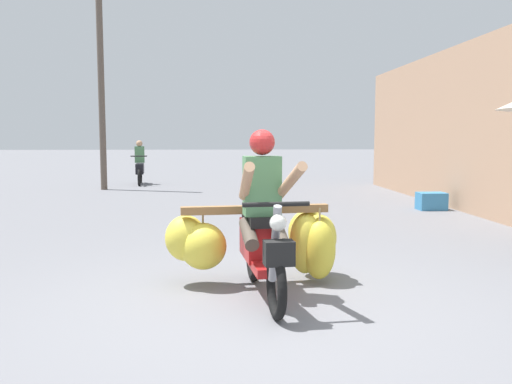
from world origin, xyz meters
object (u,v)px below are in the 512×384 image
at_px(produce_crate, 431,201).
at_px(utility_pole, 101,74).
at_px(motorbike_main_loaded, 267,236).
at_px(motorbike_distant_ahead_left, 140,167).

height_order(produce_crate, utility_pole, utility_pole).
bearing_deg(produce_crate, motorbike_main_loaded, -125.48).
bearing_deg(motorbike_distant_ahead_left, motorbike_main_loaded, -76.01).
relative_size(motorbike_main_loaded, produce_crate, 3.37).
bearing_deg(produce_crate, motorbike_distant_ahead_left, 136.64).
height_order(motorbike_main_loaded, produce_crate, motorbike_main_loaded).
height_order(motorbike_main_loaded, utility_pole, utility_pole).
bearing_deg(motorbike_distant_ahead_left, utility_pole, -114.75).
distance_m(motorbike_main_loaded, produce_crate, 6.77).
xyz_separation_m(motorbike_distant_ahead_left, produce_crate, (6.92, -6.54, -0.39)).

